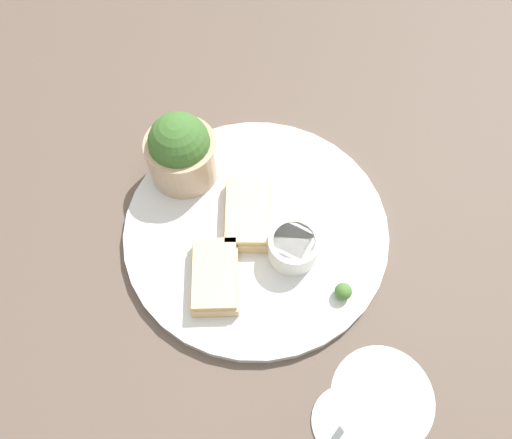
# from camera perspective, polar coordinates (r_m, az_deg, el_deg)

# --- Properties ---
(ground_plane) EXTENTS (4.00, 4.00, 0.00)m
(ground_plane) POSITION_cam_1_polar(r_m,az_deg,el_deg) (0.66, -0.00, -1.39)
(ground_plane) COLOR brown
(dinner_plate) EXTENTS (0.34, 0.34, 0.01)m
(dinner_plate) POSITION_cam_1_polar(r_m,az_deg,el_deg) (0.65, -0.00, -1.11)
(dinner_plate) COLOR silver
(dinner_plate) RESTS_ON ground_plane
(salad_bowl) EXTENTS (0.09, 0.09, 0.10)m
(salad_bowl) POSITION_cam_1_polar(r_m,az_deg,el_deg) (0.66, -8.57, 7.80)
(salad_bowl) COLOR tan
(salad_bowl) RESTS_ON dinner_plate
(sauce_ramekin) EXTENTS (0.06, 0.06, 0.04)m
(sauce_ramekin) POSITION_cam_1_polar(r_m,az_deg,el_deg) (0.61, 4.30, -3.07)
(sauce_ramekin) COLOR white
(sauce_ramekin) RESTS_ON dinner_plate
(cheese_toast_near) EXTENTS (0.12, 0.11, 0.03)m
(cheese_toast_near) POSITION_cam_1_polar(r_m,az_deg,el_deg) (0.64, -1.18, 0.49)
(cheese_toast_near) COLOR #D1B27F
(cheese_toast_near) RESTS_ON dinner_plate
(cheese_toast_far) EXTENTS (0.11, 0.10, 0.03)m
(cheese_toast_far) POSITION_cam_1_polar(r_m,az_deg,el_deg) (0.61, -4.70, -6.43)
(cheese_toast_far) COLOR #D1B27F
(cheese_toast_far) RESTS_ON dinner_plate
(wine_glass) EXTENTS (0.08, 0.08, 0.18)m
(wine_glass) POSITION_cam_1_polar(r_m,az_deg,el_deg) (0.48, 12.74, -20.18)
(wine_glass) COLOR silver
(wine_glass) RESTS_ON ground_plane
(garnish) EXTENTS (0.02, 0.02, 0.02)m
(garnish) POSITION_cam_1_polar(r_m,az_deg,el_deg) (0.61, 9.95, -8.09)
(garnish) COLOR #477533
(garnish) RESTS_ON dinner_plate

